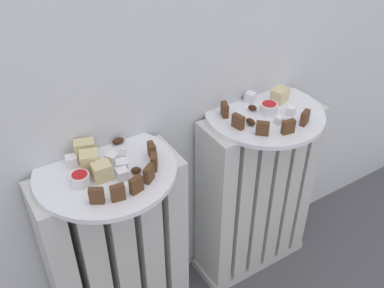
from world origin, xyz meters
TOP-DOWN VIEW (x-y plane):
  - radiator_left at (-0.22, 0.28)m, footprint 0.35×0.13m
  - radiator_right at (0.22, 0.28)m, footprint 0.35×0.13m
  - plate_left at (-0.22, 0.28)m, footprint 0.31×0.31m
  - plate_right at (0.22, 0.28)m, footprint 0.31×0.31m
  - dark_cake_slice_left_0 at (-0.27, 0.19)m, footprint 0.03×0.03m
  - dark_cake_slice_left_1 at (-0.24, 0.17)m, footprint 0.03×0.02m
  - dark_cake_slice_left_2 at (-0.20, 0.18)m, footprint 0.03×0.02m
  - dark_cake_slice_left_3 at (-0.16, 0.19)m, footprint 0.03×0.03m
  - dark_cake_slice_left_4 at (-0.13, 0.22)m, footprint 0.03×0.03m
  - dark_cake_slice_left_5 at (-0.12, 0.26)m, footprint 0.02×0.03m
  - marble_cake_slice_left_0 at (-0.24, 0.25)m, footprint 0.04×0.03m
  - marble_cake_slice_left_1 at (-0.24, 0.33)m, footprint 0.05×0.04m
  - marble_cake_slice_left_2 at (-0.25, 0.29)m, footprint 0.05×0.05m
  - turkish_delight_left_0 at (-0.19, 0.25)m, footprint 0.03×0.03m
  - turkish_delight_left_1 at (-0.20, 0.23)m, footprint 0.02×0.02m
  - turkish_delight_left_2 at (-0.28, 0.33)m, footprint 0.03×0.03m
  - turkish_delight_left_3 at (-0.20, 0.29)m, footprint 0.03×0.03m
  - medjool_date_left_0 at (-0.17, 0.23)m, footprint 0.03×0.03m
  - medjool_date_left_1 at (-0.16, 0.35)m, footprint 0.03×0.02m
  - jam_bowl_left at (-0.28, 0.26)m, footprint 0.04×0.04m
  - dark_cake_slice_right_0 at (0.12, 0.32)m, footprint 0.02×0.03m
  - dark_cake_slice_right_1 at (0.12, 0.26)m, footprint 0.02×0.03m
  - dark_cake_slice_right_2 at (0.15, 0.20)m, footprint 0.03×0.03m
  - dark_cake_slice_right_3 at (0.20, 0.17)m, footprint 0.03×0.02m
  - dark_cake_slice_right_4 at (0.27, 0.18)m, footprint 0.03×0.03m
  - marble_cake_slice_right_0 at (0.29, 0.30)m, footprint 0.05×0.05m
  - turkish_delight_right_0 at (0.22, 0.34)m, footprint 0.03×0.03m
  - turkish_delight_right_1 at (0.27, 0.23)m, footprint 0.03×0.03m
  - turkish_delight_right_2 at (0.21, 0.22)m, footprint 0.02×0.02m
  - medjool_date_right_0 at (0.20, 0.37)m, footprint 0.02×0.03m
  - medjool_date_right_1 at (0.20, 0.30)m, footprint 0.02×0.03m
  - medjool_date_right_2 at (0.15, 0.25)m, footprint 0.02×0.03m
  - jam_bowl_right at (0.22, 0.27)m, footprint 0.04×0.04m
  - fork at (-0.18, 0.29)m, footprint 0.05×0.09m

SIDE VIEW (x-z plane):
  - radiator_left at x=-0.22m, z-range 0.00..0.55m
  - radiator_right at x=0.22m, z-range 0.00..0.55m
  - plate_left at x=-0.22m, z-range 0.56..0.57m
  - plate_right at x=0.22m, z-range 0.56..0.57m
  - fork at x=-0.18m, z-range 0.57..0.57m
  - medjool_date_left_1 at x=-0.16m, z-range 0.57..0.58m
  - medjool_date_left_0 at x=-0.17m, z-range 0.57..0.58m
  - medjool_date_right_0 at x=0.20m, z-range 0.57..0.58m
  - medjool_date_right_1 at x=0.20m, z-range 0.57..0.58m
  - medjool_date_right_2 at x=0.15m, z-range 0.57..0.58m
  - turkish_delight_right_2 at x=0.21m, z-range 0.57..0.59m
  - turkish_delight_right_1 at x=0.27m, z-range 0.57..0.59m
  - turkish_delight_left_3 at x=-0.20m, z-range 0.57..0.59m
  - turkish_delight_left_1 at x=-0.20m, z-range 0.57..0.59m
  - turkish_delight_left_0 at x=-0.19m, z-range 0.57..0.59m
  - turkish_delight_left_2 at x=-0.28m, z-range 0.57..0.59m
  - turkish_delight_right_0 at x=0.22m, z-range 0.57..0.59m
  - jam_bowl_right at x=0.22m, z-range 0.57..0.60m
  - jam_bowl_left at x=-0.28m, z-range 0.57..0.60m
  - dark_cake_slice_right_0 at x=0.12m, z-range 0.57..0.60m
  - dark_cake_slice_right_1 at x=0.12m, z-range 0.57..0.60m
  - dark_cake_slice_right_2 at x=0.15m, z-range 0.57..0.60m
  - dark_cake_slice_right_3 at x=0.20m, z-range 0.57..0.60m
  - dark_cake_slice_right_4 at x=0.27m, z-range 0.57..0.60m
  - dark_cake_slice_left_0 at x=-0.27m, z-range 0.57..0.60m
  - dark_cake_slice_left_1 at x=-0.24m, z-range 0.57..0.60m
  - dark_cake_slice_left_2 at x=-0.20m, z-range 0.57..0.60m
  - dark_cake_slice_left_3 at x=-0.16m, z-range 0.57..0.60m
  - dark_cake_slice_left_4 at x=-0.13m, z-range 0.57..0.60m
  - dark_cake_slice_left_5 at x=-0.12m, z-range 0.57..0.60m
  - marble_cake_slice_right_0 at x=0.29m, z-range 0.57..0.60m
  - marble_cake_slice_left_0 at x=-0.24m, z-range 0.57..0.61m
  - marble_cake_slice_left_2 at x=-0.25m, z-range 0.57..0.61m
  - marble_cake_slice_left_1 at x=-0.24m, z-range 0.57..0.62m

